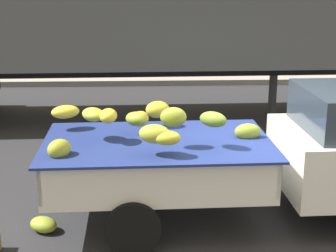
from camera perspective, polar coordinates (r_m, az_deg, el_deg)
The scene contains 5 objects.
ground at distance 6.78m, azimuth 11.31°, elevation -10.67°, with size 220.00×220.00×0.00m, color #28282B.
curb_strip at distance 15.31m, azimuth 3.47°, elevation 5.09°, with size 80.00×0.80×0.16m, color gray.
pickup_truck at distance 6.79m, azimuth 15.47°, elevation -2.82°, with size 5.01×1.89×1.70m.
semi_trailer at distance 11.15m, azimuth -5.28°, elevation 13.65°, with size 12.06×2.86×3.95m.
fallen_banana_bunch_near_tailgate at distance 6.62m, azimuth -13.66°, elevation -10.59°, with size 0.37×0.26×0.19m, color #8FA22F.
Camera 1 is at (-1.56, -5.86, 3.03)m, focal length 54.88 mm.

